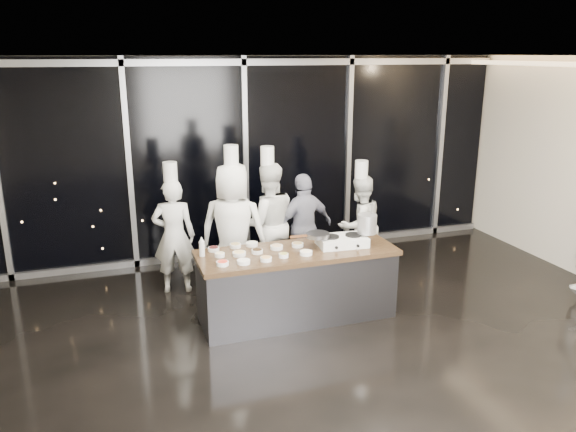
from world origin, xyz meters
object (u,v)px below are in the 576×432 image
Objects in this scene: chef_right at (359,225)px; demo_counter at (297,284)px; chef_center at (268,223)px; chef_left at (233,230)px; frying_pan at (317,235)px; guest at (304,227)px; stove at (342,241)px; chef_far_left at (174,235)px; stock_pot at (367,224)px.

demo_counter is at bearing 25.22° from chef_right.
chef_left is at bearing 30.23° from chef_center.
frying_pan is (0.27, 0.02, 0.61)m from demo_counter.
guest is at bearing -142.01° from chef_left.
chef_left is 1.20× the size of chef_right.
chef_far_left is at bearing 149.62° from stove.
stove is 0.36× the size of chef_right.
stock_pot is at bearing -0.18° from frying_pan.
chef_left is (-1.51, 0.96, -0.22)m from stock_pot.
guest is at bearing -18.55° from chef_right.
frying_pan is at bearing 179.12° from stove.
chef_center is at bearing 106.99° from frying_pan.
chef_left reaches higher than stove.
chef_far_left reaches higher than frying_pan.
chef_left is at bearing -8.32° from chef_right.
stove is at bearing 117.43° from chef_center.
chef_far_left is (-1.60, 1.31, -0.24)m from frying_pan.
chef_far_left is at bearing 145.13° from frying_pan.
guest reaches higher than frying_pan.
stove is 2.35m from chef_far_left.
demo_counter is 1.23× the size of chef_center.
demo_counter is 0.67m from frying_pan.
chef_right reaches higher than frying_pan.
demo_counter is at bearing -176.36° from stove.
stock_pot is 1.80m from chef_left.
stock_pot is at bearing 172.34° from chef_left.
guest reaches higher than stock_pot.
chef_left is (-0.58, 0.93, 0.49)m from demo_counter.
demo_counter is 0.79m from stove.
demo_counter is at bearing 146.86° from chef_left.
chef_far_left is at bearing 148.86° from stock_pot.
demo_counter is 1.17m from stock_pot.
chef_far_left is at bearing -18.22° from chef_right.
chef_far_left is 1.16× the size of guest.
chef_right reaches higher than demo_counter.
chef_right is (0.79, 1.13, -0.20)m from stove.
frying_pan is at bearing 152.48° from chef_far_left.
chef_left is at bearing 163.67° from chef_far_left.
chef_left reaches higher than demo_counter.
guest is 0.91× the size of chef_right.
stock_pot is 0.15× the size of guest.
stock_pot is at bearing 54.58° from chef_right.
chef_right is (2.71, -0.21, -0.06)m from chef_far_left.
demo_counter is 1.32m from chef_center.
chef_left is (-0.85, 0.91, -0.12)m from frying_pan.
chef_center is (1.33, -0.09, 0.06)m from chef_far_left.
frying_pan is 0.28× the size of chef_far_left.
stock_pot reaches higher than demo_counter.
chef_left reaches higher than guest.
chef_left reaches higher than chef_right.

